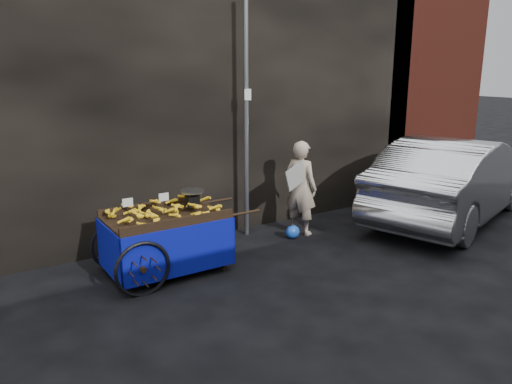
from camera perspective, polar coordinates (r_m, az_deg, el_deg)
ground at (r=7.57m, az=2.14°, el=-7.93°), size 80.00×80.00×0.00m
building_wall at (r=9.45m, az=-4.83°, el=12.05°), size 13.50×2.00×5.00m
street_pole at (r=8.31m, az=-1.13°, el=8.37°), size 0.12×0.10×4.00m
banana_cart at (r=7.07m, az=-10.72°, el=-3.39°), size 2.24×1.14×1.21m
vendor at (r=8.60m, az=5.13°, el=0.49°), size 0.81×0.70×1.64m
plastic_bag at (r=8.52m, az=4.22°, el=-4.57°), size 0.25×0.20×0.23m
parked_car at (r=10.14m, az=21.62°, el=1.43°), size 5.02×3.04×1.56m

